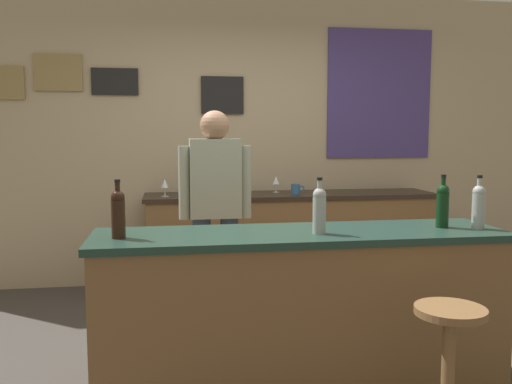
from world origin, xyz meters
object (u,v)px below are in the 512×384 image
object	(u,v)px
wine_bottle_a	(118,212)
wine_glass_a	(165,184)
wine_bottle_b	(319,209)
wine_bottle_d	(479,205)
wine_glass_b	(189,184)
coffee_mug	(296,189)
bartender	(215,207)
wine_glass_c	(276,181)
bar_stool	(449,354)
wine_bottle_c	(443,204)

from	to	relation	value
wine_bottle_a	wine_glass_a	size ratio (longest dim) A/B	1.97
wine_bottle_b	wine_glass_a	xyz separation A→B (m)	(-0.84, 2.05, -0.05)
wine_bottle_a	wine_bottle_d	size ratio (longest dim) A/B	1.00
wine_glass_b	coffee_mug	bearing A→B (deg)	0.58
bartender	coffee_mug	world-z (taller)	bartender
bartender	wine_glass_c	size ratio (longest dim) A/B	10.45
bar_stool	wine_bottle_a	xyz separation A→B (m)	(-1.51, 0.64, 0.60)
bartender	wine_glass_b	distance (m)	1.01
bar_stool	wine_glass_b	distance (m)	2.91
bar_stool	coffee_mug	bearing A→B (deg)	92.02
bar_stool	wine_glass_b	bearing A→B (deg)	112.10
wine_bottle_b	wine_bottle_c	distance (m)	0.76
wine_bottle_a	coffee_mug	bearing A→B (deg)	55.01
bartender	wine_glass_b	size ratio (longest dim) A/B	10.45
wine_bottle_a	coffee_mug	size ratio (longest dim) A/B	2.45
bar_stool	wine_bottle_d	distance (m)	0.97
wine_glass_a	wine_bottle_d	bearing A→B (deg)	-49.17
wine_glass_b	wine_glass_c	distance (m)	0.85
wine_glass_a	wine_bottle_b	bearing A→B (deg)	-67.79
wine_bottle_c	wine_glass_a	size ratio (longest dim) A/B	1.97
wine_bottle_a	bartender	bearing A→B (deg)	60.05
bartender	wine_glass_a	distance (m)	1.06
wine_bottle_a	wine_bottle_b	size ratio (longest dim) A/B	1.00
wine_bottle_b	wine_glass_c	distance (m)	2.24
bar_stool	wine_bottle_c	world-z (taller)	wine_bottle_c
wine_glass_b	coffee_mug	world-z (taller)	wine_glass_b
wine_bottle_a	wine_bottle_c	bearing A→B (deg)	1.29
wine_glass_a	wine_glass_b	size ratio (longest dim) A/B	1.00
wine_bottle_d	wine_bottle_c	bearing A→B (deg)	156.24
wine_bottle_c	wine_glass_b	xyz separation A→B (m)	(-1.38, 1.97, -0.05)
bartender	wine_bottle_b	world-z (taller)	bartender
wine_glass_c	wine_glass_b	bearing A→B (deg)	-167.93
wine_bottle_a	bar_stool	bearing A→B (deg)	-22.98
wine_glass_c	wine_glass_a	bearing A→B (deg)	-170.21
wine_glass_b	wine_glass_c	xyz separation A→B (m)	(0.83, 0.18, 0.00)
wine_bottle_a	wine_bottle_d	distance (m)	1.99
wine_glass_a	wine_glass_b	bearing A→B (deg)	0.47
wine_glass_b	wine_bottle_a	bearing A→B (deg)	-102.12
wine_bottle_c	coffee_mug	bearing A→B (deg)	101.42
wine_glass_a	wine_glass_c	distance (m)	1.05
bartender	wine_glass_b	xyz separation A→B (m)	(-0.16, 0.99, 0.07)
wine_bottle_d	wine_glass_c	size ratio (longest dim) A/B	1.97
wine_glass_a	coffee_mug	size ratio (longest dim) A/B	1.24
wine_bottle_a	wine_bottle_c	xyz separation A→B (m)	(1.81, 0.04, 0.00)
wine_bottle_d	bartender	bearing A→B (deg)	143.05
bar_stool	wine_glass_b	xyz separation A→B (m)	(-1.08, 2.65, 0.55)
wine_bottle_b	wine_bottle_c	xyz separation A→B (m)	(0.75, 0.08, 0.00)
wine_bottle_b	bar_stool	bearing A→B (deg)	-53.20
bar_stool	coffee_mug	xyz separation A→B (m)	(-0.09, 2.66, 0.49)
wine_bottle_b	wine_glass_a	size ratio (longest dim) A/B	1.97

